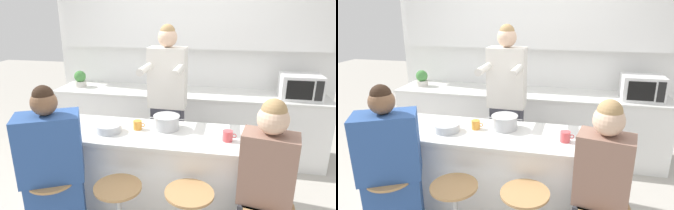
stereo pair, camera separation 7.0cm
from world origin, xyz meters
TOP-DOWN VIEW (x-y plane):
  - wall_back at (0.00, 1.71)m, footprint 3.90×0.22m
  - back_counter at (0.00, 1.41)m, footprint 3.61×0.64m
  - kitchen_island at (0.00, 0.00)m, footprint 2.07×0.65m
  - person_cooking at (-0.10, 0.55)m, footprint 0.40×0.58m
  - person_wrapped_blanket at (-0.83, -0.54)m, footprint 0.56×0.47m
  - person_seated_near at (0.81, -0.54)m, footprint 0.40×0.32m
  - cooking_pot at (-0.02, 0.11)m, footprint 0.33×0.25m
  - fruit_bowl at (-0.53, -0.06)m, footprint 0.23×0.23m
  - mixing_bowl_steel at (0.79, -0.03)m, footprint 0.17×0.17m
  - coffee_cup_near at (0.54, -0.06)m, footprint 0.12×0.09m
  - coffee_cup_far at (-0.28, 0.05)m, footprint 0.11×0.08m
  - microwave at (1.41, 1.37)m, footprint 0.48×0.37m
  - potted_plant at (-1.53, 1.41)m, footprint 0.16×0.16m

SIDE VIEW (x-z plane):
  - back_counter at x=0.00m, z-range 0.00..0.90m
  - kitchen_island at x=0.00m, z-range 0.01..0.90m
  - person_seated_near at x=0.81m, z-range -0.05..1.38m
  - person_wrapped_blanket at x=-0.83m, z-range -0.04..1.40m
  - person_cooking at x=-0.10m, z-range 0.00..1.83m
  - mixing_bowl_steel at x=0.79m, z-range 0.89..0.96m
  - fruit_bowl at x=-0.53m, z-range 0.89..0.97m
  - coffee_cup_far at x=-0.28m, z-range 0.89..0.98m
  - coffee_cup_near at x=0.54m, z-range 0.89..0.98m
  - cooking_pot at x=-0.02m, z-range 0.89..1.02m
  - potted_plant at x=-1.53m, z-range 0.90..1.13m
  - microwave at x=1.41m, z-range 0.90..1.20m
  - wall_back at x=0.00m, z-range 0.19..2.89m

